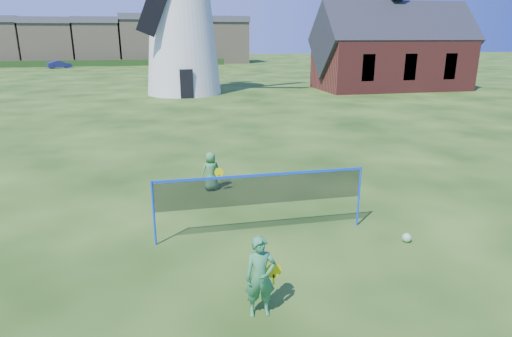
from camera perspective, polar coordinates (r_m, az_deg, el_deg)
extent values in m
plane|color=black|center=(10.76, -0.47, -8.50)|extent=(220.00, 220.00, 0.00)
cube|color=black|center=(34.45, -9.05, 10.86)|extent=(1.01, 0.12, 2.21)
cube|color=black|center=(34.89, -9.43, 17.38)|extent=(0.70, 0.12, 0.91)
cube|color=maroon|center=(42.13, 17.22, 12.84)|extent=(12.95, 6.47, 4.32)
cube|color=#2D3035|center=(42.06, 17.49, 15.77)|extent=(13.59, 6.59, 6.59)
cube|color=black|center=(37.56, 14.47, 12.65)|extent=(1.08, 0.11, 2.16)
cube|color=black|center=(39.39, 19.51, 12.40)|extent=(1.08, 0.11, 2.16)
cube|color=black|center=(41.48, 24.06, 12.10)|extent=(1.08, 0.11, 2.16)
cylinder|color=blue|center=(10.16, -13.23, -5.77)|extent=(0.05, 0.05, 1.55)
cylinder|color=blue|center=(11.19, 13.29, -3.63)|extent=(0.05, 0.05, 1.55)
cube|color=black|center=(10.26, 0.71, -2.83)|extent=(5.00, 0.02, 0.70)
cube|color=blue|center=(10.14, 0.72, -0.86)|extent=(5.00, 0.02, 0.06)
imported|color=#33804A|center=(7.58, 0.56, -13.99)|extent=(0.55, 0.37, 1.45)
cylinder|color=yellow|center=(7.80, 2.32, -13.20)|extent=(0.28, 0.02, 0.28)
cube|color=yellow|center=(7.88, 2.30, -14.27)|extent=(0.03, 0.02, 0.20)
imported|color=#3F8448|center=(13.57, -5.91, -0.36)|extent=(0.66, 0.50, 1.22)
cylinder|color=yellow|center=(13.38, -4.87, -0.51)|extent=(0.28, 0.02, 0.28)
cube|color=yellow|center=(13.43, -4.85, -1.20)|extent=(0.03, 0.02, 0.20)
sphere|color=green|center=(10.89, 19.11, -8.54)|extent=(0.22, 0.22, 0.22)
cube|color=tan|center=(85.27, -30.44, 13.83)|extent=(7.27, 8.00, 6.70)
cube|color=tan|center=(83.32, -25.18, 14.47)|extent=(7.74, 8.00, 6.58)
cube|color=#4C4C54|center=(83.34, -25.52, 17.05)|extent=(8.04, 8.40, 1.00)
cube|color=tan|center=(82.07, -19.78, 15.07)|extent=(7.02, 8.00, 6.67)
cube|color=#4C4C54|center=(82.10, -20.06, 17.73)|extent=(7.32, 8.40, 1.00)
cube|color=tan|center=(81.54, -14.54, 15.71)|extent=(6.95, 8.00, 7.25)
cube|color=#4C4C54|center=(81.60, -14.76, 18.59)|extent=(7.25, 8.40, 1.00)
cube|color=tan|center=(81.65, -9.41, 16.02)|extent=(6.51, 8.00, 7.28)
cube|color=#4C4C54|center=(81.71, -9.56, 18.92)|extent=(6.81, 8.40, 1.00)
cube|color=tan|center=(82.41, -4.12, 16.08)|extent=(7.53, 8.00, 6.95)
cube|color=#4C4C54|center=(82.45, -4.18, 18.84)|extent=(7.83, 8.40, 1.00)
cube|color=#193814|center=(78.22, -27.86, 12.01)|extent=(62.00, 0.80, 1.00)
imported|color=navy|center=(73.10, -24.34, 12.29)|extent=(3.61, 2.46, 1.13)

